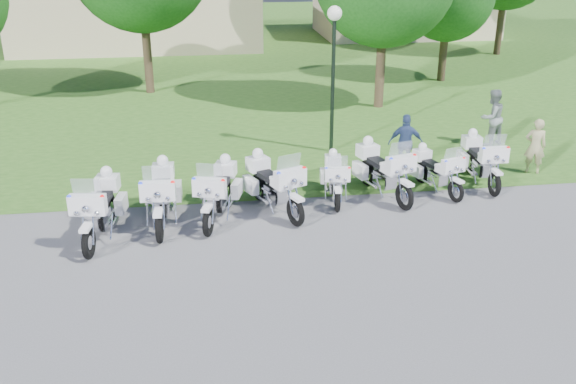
{
  "coord_description": "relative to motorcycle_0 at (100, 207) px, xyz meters",
  "views": [
    {
      "loc": [
        -2.76,
        -12.33,
        6.58
      ],
      "look_at": [
        -0.84,
        1.2,
        0.95
      ],
      "focal_mm": 40.0,
      "sensor_mm": 36.0,
      "label": 1
    }
  ],
  "objects": [
    {
      "name": "motorcycle_3",
      "position": [
        4.08,
        0.9,
        -0.0
      ],
      "size": [
        1.45,
        2.41,
        1.72
      ],
      "rotation": [
        0.0,
        0.0,
        3.54
      ],
      "color": "black",
      "rests_on": "ground"
    },
    {
      "name": "bystander_c",
      "position": [
        8.19,
        3.13,
        0.13
      ],
      "size": [
        1.06,
        0.63,
        1.7
      ],
      "primitive_type": "imported",
      "rotation": [
        0.0,
        0.0,
        2.92
      ],
      "color": "navy",
      "rests_on": "ground"
    },
    {
      "name": "motorcycle_4",
      "position": [
        5.75,
        1.44,
        -0.13
      ],
      "size": [
        0.84,
        2.09,
        1.41
      ],
      "rotation": [
        0.0,
        0.0,
        3.02
      ],
      "color": "black",
      "rests_on": "ground"
    },
    {
      "name": "building_east",
      "position": [
        16.12,
        28.54,
        1.35
      ],
      "size": [
        11.44,
        7.28,
        4.1
      ],
      "color": "#C7AF90",
      "rests_on": "ground"
    },
    {
      "name": "building_west",
      "position": [
        -0.88,
        26.54,
        1.35
      ],
      "size": [
        14.56,
        8.32,
        4.1
      ],
      "color": "#C7AF90",
      "rests_on": "ground"
    },
    {
      "name": "motorcycle_0",
      "position": [
        0.0,
        0.0,
        0.0
      ],
      "size": [
        1.05,
        2.57,
        1.73
      ],
      "rotation": [
        0.0,
        0.0,
        3.01
      ],
      "color": "black",
      "rests_on": "ground"
    },
    {
      "name": "bystander_a",
      "position": [
        11.82,
        2.47,
        0.09
      ],
      "size": [
        0.69,
        0.58,
        1.62
      ],
      "primitive_type": "imported",
      "rotation": [
        0.0,
        0.0,
        2.77
      ],
      "color": "tan",
      "rests_on": "ground"
    },
    {
      "name": "lamp_post",
      "position": [
        6.45,
        5.21,
        2.64
      ],
      "size": [
        0.44,
        0.44,
        4.49
      ],
      "color": "black",
      "rests_on": "ground"
    },
    {
      "name": "motorcycle_2",
      "position": [
        2.71,
        0.66,
        -0.02
      ],
      "size": [
        1.26,
        2.44,
        1.68
      ],
      "rotation": [
        0.0,
        0.0,
        2.86
      ],
      "color": "black",
      "rests_on": "ground"
    },
    {
      "name": "ground",
      "position": [
        5.12,
        -1.46,
        -0.72
      ],
      "size": [
        100.0,
        100.0,
        0.0
      ],
      "primitive_type": "plane",
      "color": "#5D5D62",
      "rests_on": "ground"
    },
    {
      "name": "motorcycle_5",
      "position": [
        7.05,
        1.49,
        -0.0
      ],
      "size": [
        1.28,
        2.5,
        1.72
      ],
      "rotation": [
        0.0,
        0.0,
        3.42
      ],
      "color": "black",
      "rests_on": "ground"
    },
    {
      "name": "motorcycle_1",
      "position": [
        1.36,
        0.56,
        0.01
      ],
      "size": [
        0.89,
        2.6,
        1.74
      ],
      "rotation": [
        0.0,
        0.0,
        3.11
      ],
      "color": "black",
      "rests_on": "ground"
    },
    {
      "name": "bystander_b",
      "position": [
        11.7,
        5.12,
        0.2
      ],
      "size": [
        1.08,
        0.97,
        1.84
      ],
      "primitive_type": "imported",
      "rotation": [
        0.0,
        0.0,
        -2.77
      ],
      "color": "gray",
      "rests_on": "ground"
    },
    {
      "name": "grass_lawn",
      "position": [
        5.12,
        25.54,
        -0.72
      ],
      "size": [
        100.0,
        48.0,
        0.01
      ],
      "primitive_type": "cube",
      "color": "#31631F",
      "rests_on": "ground"
    },
    {
      "name": "motorcycle_6",
      "position": [
        8.56,
        1.6,
        -0.13
      ],
      "size": [
        1.07,
        2.05,
        1.42
      ],
      "rotation": [
        0.0,
        0.0,
        3.43
      ],
      "color": "black",
      "rests_on": "ground"
    },
    {
      "name": "motorcycle_7",
      "position": [
        10.0,
        2.0,
        -0.04
      ],
      "size": [
        0.82,
        2.42,
        1.63
      ],
      "rotation": [
        0.0,
        0.0,
        3.11
      ],
      "color": "black",
      "rests_on": "ground"
    }
  ]
}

